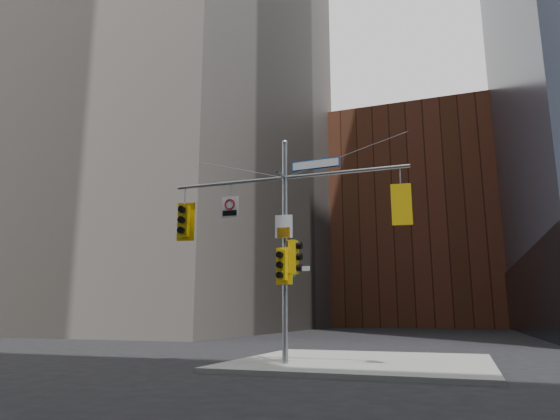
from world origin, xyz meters
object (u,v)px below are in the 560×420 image
Objects in this scene: traffic_light_pole_front at (282,265)px; traffic_light_pole_side at (295,257)px; signal_assembly at (285,225)px; street_sign_blade at (315,164)px; traffic_light_east_arm at (402,205)px; regulatory_sign_arm at (230,207)px; traffic_light_west_arm at (184,221)px.

traffic_light_pole_side is at bearing 45.72° from traffic_light_pole_front.
traffic_light_pole_side is at bearing 1.01° from signal_assembly.
street_sign_blade is at bearing 20.07° from traffic_light_pole_front.
traffic_light_east_arm is 1.66× the size of regulatory_sign_arm.
regulatory_sign_arm is at bearing -175.97° from street_sign_blade.
traffic_light_west_arm is 1.81m from regulatory_sign_arm.
traffic_light_pole_side is at bearing -6.04° from traffic_light_east_arm.
traffic_light_pole_front is (3.73, -0.28, -1.69)m from traffic_light_west_arm.
traffic_light_pole_front is at bearing 131.88° from traffic_light_pole_side.
regulatory_sign_arm reaches higher than traffic_light_pole_front.
street_sign_blade reaches higher than regulatory_sign_arm.
traffic_light_east_arm is 1.07× the size of traffic_light_pole_front.
signal_assembly is 10.64× the size of regulatory_sign_arm.
traffic_light_pole_side is 1.40× the size of regulatory_sign_arm.
street_sign_blade is at bearing -6.76° from traffic_light_west_arm.
traffic_light_pole_front is 2.86m from regulatory_sign_arm.
street_sign_blade reaches higher than traffic_light_east_arm.
traffic_light_pole_side is at bearing -176.63° from street_sign_blade.
traffic_light_east_arm is at bearing -6.73° from traffic_light_west_arm.
signal_assembly is 3.75m from traffic_light_west_arm.
regulatory_sign_arm reaches higher than traffic_light_east_arm.
traffic_light_west_arm is 7.42m from traffic_light_east_arm.
regulatory_sign_arm is at bearing -7.73° from traffic_light_west_arm.
traffic_light_west_arm is at bearing -6.06° from traffic_light_east_arm.
street_sign_blade is at bearing -2.39° from regulatory_sign_arm.
signal_assembly is 6.43× the size of traffic_light_east_arm.
traffic_light_west_arm reaches higher than traffic_light_east_arm.
signal_assembly is at bearing -6.84° from traffic_light_west_arm.
signal_assembly is 2.10m from regulatory_sign_arm.
traffic_light_pole_front is at bearing -10.94° from traffic_light_west_arm.
traffic_light_west_arm is 4.29m from traffic_light_pole_side.
regulatory_sign_arm is (1.77, -0.03, 0.37)m from traffic_light_west_arm.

